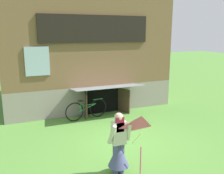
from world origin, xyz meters
The scene contains 5 objects.
ground_plane centered at (0.00, 0.00, 0.00)m, with size 60.00×60.00×0.00m, color #4C7F33.
log_house centered at (0.00, 5.46, 2.55)m, with size 7.39×6.04×5.10m.
person centered at (-1.01, -1.66, 0.67)m, with size 0.61×0.52×1.59m.
kite centered at (-0.66, -2.13, 1.26)m, with size 0.77×0.73×1.55m.
bicycle_green centered at (-0.61, 2.46, 0.40)m, with size 1.79×0.30×0.82m.
Camera 1 is at (-3.25, -6.70, 3.44)m, focal length 39.50 mm.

